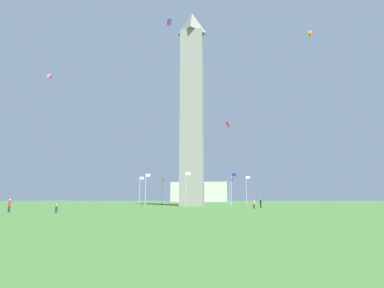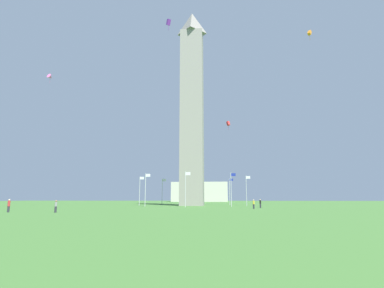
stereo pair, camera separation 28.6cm
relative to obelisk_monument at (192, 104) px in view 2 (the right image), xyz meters
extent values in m
plane|color=#3D6B2D|center=(0.00, 0.00, -26.33)|extent=(260.00, 260.00, 0.00)
cube|color=gray|center=(0.00, 0.00, -3.16)|extent=(5.79, 5.79, 46.34)
pyramid|color=gray|center=(0.00, 0.00, 23.17)|extent=(5.79, 5.79, 6.32)
cylinder|color=silver|center=(13.50, 0.00, -22.64)|extent=(0.14, 0.14, 7.38)
cube|color=white|center=(14.05, 0.00, -19.41)|extent=(1.00, 0.03, 0.64)
cylinder|color=silver|center=(9.55, 9.55, -22.64)|extent=(0.14, 0.14, 7.38)
cube|color=#1E2D99|center=(10.10, 9.55, -19.41)|extent=(1.00, 0.03, 0.64)
cylinder|color=silver|center=(0.00, 13.50, -22.64)|extent=(0.14, 0.14, 7.38)
cube|color=#1E2D99|center=(0.55, 13.50, -19.41)|extent=(1.00, 0.03, 0.64)
cylinder|color=silver|center=(-9.55, 9.55, -22.64)|extent=(0.14, 0.14, 7.38)
cube|color=white|center=(-9.00, 9.55, -19.41)|extent=(1.00, 0.03, 0.64)
cylinder|color=silver|center=(-13.50, 0.00, -22.64)|extent=(0.14, 0.14, 7.38)
cube|color=white|center=(-12.95, 0.00, -19.41)|extent=(1.00, 0.03, 0.64)
cylinder|color=silver|center=(-9.55, -9.55, -22.64)|extent=(0.14, 0.14, 7.38)
cube|color=white|center=(-9.00, -9.55, -19.41)|extent=(1.00, 0.03, 0.64)
cylinder|color=silver|center=(0.00, -13.50, -22.64)|extent=(0.14, 0.14, 7.38)
cube|color=white|center=(0.55, -13.50, -19.41)|extent=(1.00, 0.03, 0.64)
cylinder|color=silver|center=(9.55, -9.55, -22.64)|extent=(0.14, 0.14, 7.38)
cube|color=#1E2D99|center=(10.10, -9.55, -19.41)|extent=(1.00, 0.03, 0.64)
cylinder|color=#2D2D38|center=(-20.81, -38.26, -25.93)|extent=(0.29, 0.29, 0.80)
cylinder|color=red|center=(-20.81, -38.26, -25.17)|extent=(0.32, 0.32, 0.72)
sphere|color=beige|center=(-20.81, -38.26, -24.69)|extent=(0.24, 0.24, 0.24)
cylinder|color=#2D2D38|center=(13.21, -20.96, -25.93)|extent=(0.29, 0.29, 0.80)
cylinder|color=yellow|center=(13.21, -20.96, -25.24)|extent=(0.32, 0.32, 0.58)
sphere|color=beige|center=(13.21, -20.96, -24.83)|extent=(0.24, 0.24, 0.24)
cylinder|color=#2D2D38|center=(14.88, -16.68, -25.93)|extent=(0.29, 0.29, 0.80)
cylinder|color=black|center=(14.88, -16.68, -25.20)|extent=(0.32, 0.32, 0.67)
sphere|color=beige|center=(14.88, -16.68, -24.75)|extent=(0.24, 0.24, 0.24)
cylinder|color=#2D2D38|center=(-14.23, -38.11, -25.93)|extent=(0.29, 0.29, 0.80)
cylinder|color=gray|center=(-14.23, -38.11, -25.24)|extent=(0.32, 0.32, 0.58)
sphere|color=#936B4C|center=(-14.23, -38.11, -24.83)|extent=(0.24, 0.24, 0.24)
cube|color=orange|center=(21.81, -31.36, 1.18)|extent=(0.85, 0.92, 0.91)
cylinder|color=#A75C15|center=(21.81, -31.36, 0.47)|extent=(0.04, 0.04, 1.06)
cube|color=purple|center=(-0.11, -34.54, 2.43)|extent=(0.87, 0.93, 0.99)
cylinder|color=#67278E|center=(-0.11, -34.54, 1.65)|extent=(0.04, 0.04, 1.16)
cube|color=red|center=(9.25, -7.52, -7.32)|extent=(0.94, 1.01, 1.10)
cylinder|color=maroon|center=(9.25, -7.52, -8.18)|extent=(0.04, 0.04, 1.29)
cone|color=pink|center=(-30.12, -16.37, 2.15)|extent=(1.31, 1.47, 1.32)
cylinder|color=#A44A79|center=(-30.12, -16.37, 1.31)|extent=(0.04, 0.04, 1.25)
cube|color=beige|center=(-3.91, 78.95, -21.54)|extent=(27.45, 15.78, 9.58)
camera|label=1|loc=(7.65, -77.39, -24.41)|focal=28.64mm
camera|label=2|loc=(7.94, -77.36, -24.41)|focal=28.64mm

